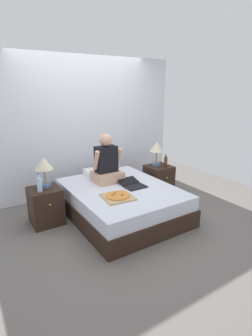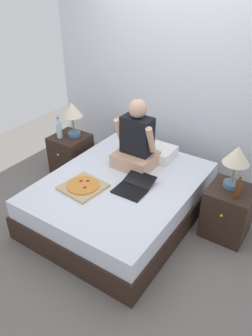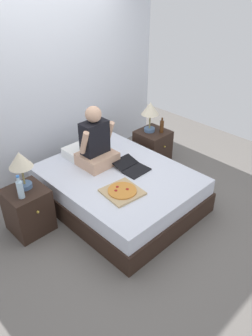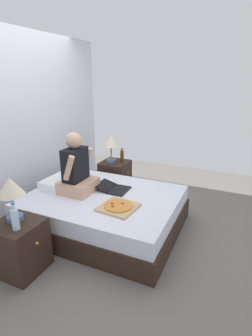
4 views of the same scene
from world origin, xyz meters
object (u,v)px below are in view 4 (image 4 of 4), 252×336
(water_bottle, at_px, (15,219))
(nightstand_right, at_px, (115,177))
(bed, at_px, (104,211))
(nightstand_left, at_px, (20,247))
(lamp_on_right_nightstand, at_px, (111,143))
(laptop, at_px, (115,189))
(pizza_box, at_px, (118,207))
(beer_bottle, at_px, (122,156))
(person_seated, at_px, (77,171))
(lamp_on_left_nightstand, at_px, (11,190))

(water_bottle, distance_m, nightstand_right, 2.25)
(bed, bearing_deg, nightstand_left, 160.61)
(bed, relative_size, water_bottle, 6.90)
(bed, distance_m, lamp_on_right_nightstand, 1.29)
(water_bottle, relative_size, lamp_on_right_nightstand, 0.61)
(lamp_on_right_nightstand, relative_size, laptop, 1.08)
(nightstand_left, xyz_separation_m, laptop, (1.26, -0.44, 0.21))
(laptop, distance_m, pizza_box, 0.51)
(beer_bottle, height_order, laptop, beer_bottle)
(nightstand_right, relative_size, person_seated, 0.70)
(nightstand_right, xyz_separation_m, person_seated, (-1.11, -0.01, 0.48))
(person_seated, height_order, pizza_box, person_seated)
(beer_bottle, bearing_deg, lamp_on_right_nightstand, 123.69)
(nightstand_left, distance_m, laptop, 1.35)
(nightstand_right, bearing_deg, nightstand_left, 180.00)
(bed, xyz_separation_m, pizza_box, (-0.25, -0.33, 0.26))
(nightstand_left, height_order, water_bottle, water_bottle)
(beer_bottle, bearing_deg, laptop, -160.40)
(nightstand_left, bearing_deg, laptop, -19.19)
(person_seated, bearing_deg, water_bottle, -176.00)
(bed, height_order, lamp_on_right_nightstand, lamp_on_right_nightstand)
(bed, relative_size, person_seated, 2.44)
(nightstand_left, height_order, person_seated, person_seated)
(lamp_on_left_nightstand, relative_size, laptop, 1.08)
(bed, height_order, pizza_box, pizza_box)
(pizza_box, bearing_deg, lamp_on_right_nightstand, 30.46)
(bed, relative_size, lamp_on_left_nightstand, 4.23)
(nightstand_left, xyz_separation_m, lamp_on_left_nightstand, (0.04, 0.05, 0.60))
(bed, relative_size, beer_bottle, 8.28)
(lamp_on_right_nightstand, xyz_separation_m, laptop, (-0.85, -0.49, -0.38))
(bed, height_order, lamp_on_left_nightstand, lamp_on_left_nightstand)
(nightstand_right, relative_size, beer_bottle, 2.38)
(nightstand_right, xyz_separation_m, laptop, (-0.88, -0.44, 0.21))
(nightstand_right, height_order, person_seated, person_seated)
(pizza_box, bearing_deg, water_bottle, 145.57)
(beer_bottle, relative_size, pizza_box, 0.52)
(bed, xyz_separation_m, lamp_on_right_nightstand, (1.04, 0.43, 0.64))
(nightstand_right, relative_size, pizza_box, 1.25)
(water_bottle, distance_m, lamp_on_right_nightstand, 2.20)
(nightstand_right, bearing_deg, pizza_box, -151.79)
(nightstand_right, height_order, lamp_on_right_nightstand, lamp_on_right_nightstand)
(lamp_on_left_nightstand, relative_size, water_bottle, 1.63)
(water_bottle, height_order, pizza_box, water_bottle)
(laptop, bearing_deg, nightstand_left, 160.81)
(lamp_on_left_nightstand, xyz_separation_m, lamp_on_right_nightstand, (2.06, 0.00, 0.00))
(person_seated, bearing_deg, pizza_box, -106.58)
(nightstand_left, bearing_deg, lamp_on_left_nightstand, 51.37)
(lamp_on_left_nightstand, height_order, water_bottle, lamp_on_left_nightstand)
(laptop, bearing_deg, person_seated, 118.63)
(water_bottle, bearing_deg, lamp_on_right_nightstand, 3.67)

